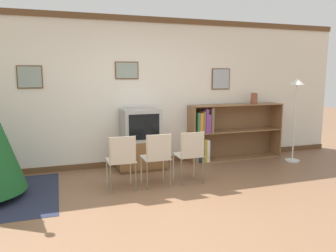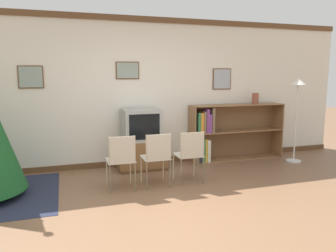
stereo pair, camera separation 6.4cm
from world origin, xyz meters
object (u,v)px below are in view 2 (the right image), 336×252
Objects in this scene: folding_chair_center at (157,156)px; bookshelf at (222,133)px; tv_console at (141,154)px; folding_chair_left at (121,159)px; vase at (255,98)px; folding_chair_right at (190,154)px; standing_lamp at (297,98)px; television at (141,125)px.

bookshelf is at bearing 34.35° from folding_chair_center.
folding_chair_left is (-0.53, -1.02, 0.21)m from tv_console.
bookshelf is at bearing 4.01° from tv_console.
vase is at bearing -3.59° from bookshelf.
folding_chair_right is 0.42× the size of bookshelf.
standing_lamp is (1.27, -0.55, 0.70)m from bookshelf.
vase is at bearing 24.90° from folding_chair_center.
tv_console is 1.68m from bookshelf.
tv_console is 1.17m from folding_chair_right.
folding_chair_left is at bearing -170.51° from standing_lamp.
tv_console is 1.04m from folding_chair_center.
folding_chair_right is at bearing -62.37° from tv_console.
vase reaches higher than folding_chair_center.
folding_chair_right is (0.53, -1.01, -0.33)m from television.
standing_lamp is (2.40, 0.58, 0.76)m from folding_chair_right.
tv_console is 0.54m from television.
standing_lamp reaches higher than folding_chair_left.
vase reaches higher than folding_chair_right.
television is 0.40× the size of standing_lamp.
folding_chair_right is at bearing -62.31° from television.
folding_chair_left reaches higher than tv_console.
television is 0.79× the size of folding_chair_center.
television is 0.33× the size of bookshelf.
tv_console is 1.04× the size of folding_chair_center.
standing_lamp is at bearing 11.17° from folding_chair_center.
folding_chair_center is 3.73× the size of vase.
tv_console is at bearing 117.63° from folding_chair_right.
tv_console is 1.32× the size of television.
folding_chair_center is (-0.00, -1.02, 0.21)m from tv_console.
standing_lamp is (2.93, -0.43, 0.43)m from television.
bookshelf is 1.20× the size of standing_lamp.
folding_chair_right is 1.60m from bookshelf.
standing_lamp is at bearing 13.57° from folding_chair_right.
folding_chair_center is at bearing -168.83° from standing_lamp.
bookshelf is (1.12, 1.13, 0.06)m from folding_chair_right.
folding_chair_center is at bearing 0.00° from folding_chair_left.
tv_console is 3.87× the size of vase.
vase is (2.88, 1.09, 0.73)m from folding_chair_left.
standing_lamp is at bearing 9.49° from folding_chair_left.
bookshelf is (1.66, 1.13, 0.06)m from folding_chair_center.
folding_chair_right is at bearing -134.81° from bookshelf.
television is 2.38m from vase.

